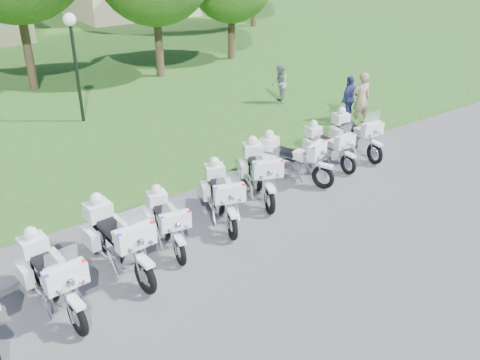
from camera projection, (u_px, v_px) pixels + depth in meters
ground at (286, 228)px, 12.81m from camera, size 100.00×100.00×0.00m
grass_lawn at (6, 37)px, 32.63m from camera, size 100.00×48.00×0.01m
motorcycle_1 at (51, 275)px, 10.02m from camera, size 0.94×2.49×1.67m
motorcycle_2 at (117, 237)px, 11.09m from camera, size 0.97×2.62×1.76m
motorcycle_3 at (166, 220)px, 11.98m from camera, size 0.94×2.14×1.45m
motorcycle_4 at (222, 193)px, 12.98m from camera, size 1.27×2.29×1.60m
motorcycle_5 at (259, 170)px, 14.07m from camera, size 1.40×2.36×1.67m
motorcycle_6 at (292, 157)px, 14.90m from camera, size 1.30×2.28×1.60m
motorcycle_7 at (328, 145)px, 15.88m from camera, size 0.71×2.13×1.43m
motorcycle_8 at (355, 133)px, 16.60m from camera, size 0.92×2.33×1.56m
lamp_post at (72, 40)px, 18.11m from camera, size 0.44×0.44×3.81m
bystander_a at (361, 99)px, 18.72m from camera, size 0.77×0.60×1.87m
bystander_b at (279, 84)px, 20.90m from camera, size 0.92×0.95×1.55m
bystander_c at (349, 98)px, 19.12m from camera, size 1.04×0.63×1.65m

